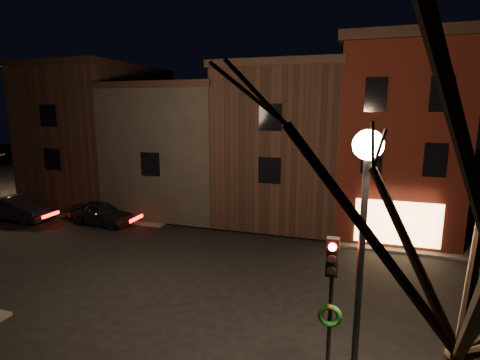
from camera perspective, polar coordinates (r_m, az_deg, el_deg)
name	(u,v)px	position (r m, az deg, el deg)	size (l,w,h in m)	color
ground	(204,274)	(16.59, -5.45, -14.10)	(120.00, 120.00, 0.00)	black
sidewalk_far_left	(108,172)	(43.21, -19.46, 1.09)	(30.00, 30.00, 0.12)	#2D2B28
corner_building	(397,136)	(23.37, 22.79, 6.17)	(6.50, 8.50, 10.50)	#40110B
row_building_a	(288,141)	(24.78, 7.30, 5.84)	(7.30, 10.30, 9.40)	black
row_building_b	(187,146)	(27.11, -8.02, 5.20)	(7.80, 10.30, 8.40)	black
row_building_c	(102,133)	(30.91, -20.33, 6.72)	(7.30, 10.30, 9.90)	black
street_lamp_near	(365,200)	(7.97, 18.46, -2.94)	(0.60, 0.60, 6.48)	black
traffic_signal	(331,293)	(9.27, 13.66, -16.36)	(0.58, 0.38, 4.05)	black
bare_tree_right	(480,179)	(5.52, 32.78, 0.10)	(6.40, 6.40, 8.50)	black
parked_car_a	(101,213)	(24.34, -20.43, -4.75)	(1.67, 4.15, 1.41)	black
parked_car_b	(17,209)	(27.50, -30.86, -3.76)	(1.60, 4.60, 1.52)	black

